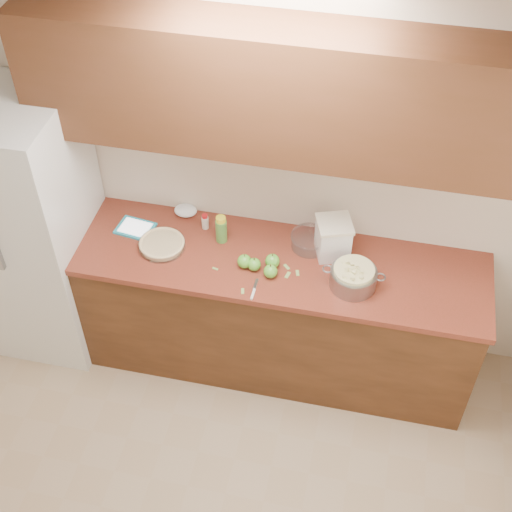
% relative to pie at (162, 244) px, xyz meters
% --- Properties ---
extents(room_shell, '(3.60, 3.60, 3.60)m').
position_rel_pie_xyz_m(room_shell, '(0.60, -1.44, 0.36)').
color(room_shell, tan).
rests_on(room_shell, ground).
extents(counter_run, '(2.64, 0.68, 0.92)m').
position_rel_pie_xyz_m(counter_run, '(0.60, 0.04, -0.48)').
color(counter_run, '#573018').
rests_on(counter_run, ground).
extents(upper_cabinets, '(2.60, 0.34, 0.70)m').
position_rel_pie_xyz_m(upper_cabinets, '(0.60, 0.19, 1.01)').
color(upper_cabinets, '#522B19').
rests_on(upper_cabinets, room_shell).
extents(fridge, '(0.70, 0.70, 1.80)m').
position_rel_pie_xyz_m(fridge, '(-0.84, 0.00, -0.04)').
color(fridge, silver).
rests_on(fridge, ground).
extents(pie, '(0.28, 0.28, 0.04)m').
position_rel_pie_xyz_m(pie, '(0.00, 0.00, 0.00)').
color(pie, silver).
rests_on(pie, counter_run).
extents(colander, '(0.35, 0.26, 0.13)m').
position_rel_pie_xyz_m(colander, '(1.14, -0.07, 0.04)').
color(colander, gray).
rests_on(colander, counter_run).
extents(flour_canister, '(0.25, 0.25, 0.24)m').
position_rel_pie_xyz_m(flour_canister, '(0.99, 0.16, 0.10)').
color(flour_canister, white).
rests_on(flour_canister, counter_run).
extents(tablet, '(0.24, 0.19, 0.02)m').
position_rel_pie_xyz_m(tablet, '(-0.21, 0.11, -0.02)').
color(tablet, '#269EB9').
rests_on(tablet, counter_run).
extents(paring_knife, '(0.02, 0.16, 0.02)m').
position_rel_pie_xyz_m(paring_knife, '(0.61, -0.24, -0.02)').
color(paring_knife, gray).
rests_on(paring_knife, counter_run).
extents(lemon_bottle, '(0.07, 0.07, 0.18)m').
position_rel_pie_xyz_m(lemon_bottle, '(0.33, 0.13, 0.06)').
color(lemon_bottle, '#4C8C38').
rests_on(lemon_bottle, counter_run).
extents(cinnamon_shaker, '(0.04, 0.04, 0.10)m').
position_rel_pie_xyz_m(cinnamon_shaker, '(0.21, 0.22, 0.03)').
color(cinnamon_shaker, beige).
rests_on(cinnamon_shaker, counter_run).
extents(vanilla_bottle, '(0.03, 0.03, 0.09)m').
position_rel_pie_xyz_m(vanilla_bottle, '(0.91, 0.17, 0.02)').
color(vanilla_bottle, black).
rests_on(vanilla_bottle, counter_run).
extents(mixing_bowl, '(0.23, 0.23, 0.09)m').
position_rel_pie_xyz_m(mixing_bowl, '(0.85, 0.19, 0.02)').
color(mixing_bowl, silver).
rests_on(mixing_bowl, counter_run).
extents(paper_towel, '(0.15, 0.13, 0.06)m').
position_rel_pie_xyz_m(paper_towel, '(0.06, 0.31, 0.01)').
color(paper_towel, white).
rests_on(paper_towel, counter_run).
extents(apple_left, '(0.08, 0.08, 0.09)m').
position_rel_pie_xyz_m(apple_left, '(0.51, -0.05, 0.02)').
color(apple_left, '#56AA2E').
rests_on(apple_left, counter_run).
extents(apple_center, '(0.08, 0.08, 0.10)m').
position_rel_pie_xyz_m(apple_center, '(0.67, -0.02, 0.02)').
color(apple_center, '#56AA2E').
rests_on(apple_center, counter_run).
extents(apple_front, '(0.08, 0.08, 0.09)m').
position_rel_pie_xyz_m(apple_front, '(0.57, -0.06, 0.02)').
color(apple_front, '#56AA2E').
rests_on(apple_front, counter_run).
extents(apple_extra, '(0.08, 0.08, 0.09)m').
position_rel_pie_xyz_m(apple_extra, '(0.67, -0.10, 0.02)').
color(apple_extra, '#56AA2E').
rests_on(apple_extra, counter_run).
extents(peel_a, '(0.05, 0.05, 0.00)m').
position_rel_pie_xyz_m(peel_a, '(0.75, -0.01, -0.02)').
color(peel_a, '#88AC54').
rests_on(peel_a, counter_run).
extents(peel_b, '(0.03, 0.05, 0.00)m').
position_rel_pie_xyz_m(peel_b, '(0.82, -0.04, -0.02)').
color(peel_b, '#88AC54').
rests_on(peel_b, counter_run).
extents(peel_c, '(0.03, 0.05, 0.00)m').
position_rel_pie_xyz_m(peel_c, '(0.77, -0.07, -0.02)').
color(peel_c, '#88AC54').
rests_on(peel_c, counter_run).
extents(peel_d, '(0.04, 0.02, 0.00)m').
position_rel_pie_xyz_m(peel_d, '(0.35, -0.11, -0.02)').
color(peel_d, '#88AC54').
rests_on(peel_d, counter_run).
extents(peel_e, '(0.03, 0.04, 0.00)m').
position_rel_pie_xyz_m(peel_e, '(0.54, -0.24, -0.02)').
color(peel_e, '#88AC54').
rests_on(peel_e, counter_run).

